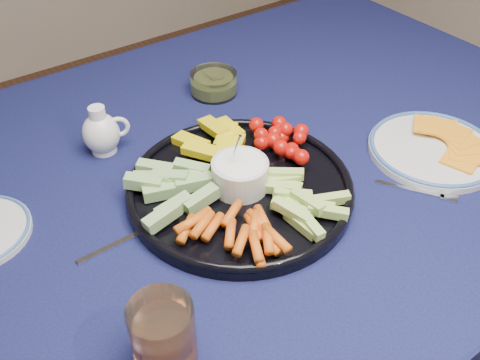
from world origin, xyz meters
TOP-DOWN VIEW (x-y plane):
  - dining_table at (0.00, 0.00)m, footprint 1.67×1.07m
  - crudite_platter at (-0.02, -0.09)m, footprint 0.40×0.40m
  - creamer_pitcher at (-0.16, 0.17)m, footprint 0.09×0.07m
  - pickle_bowl at (0.14, 0.23)m, footprint 0.11×0.11m
  - cheese_plate at (0.36, -0.21)m, footprint 0.25×0.25m
  - juice_tumbler at (-0.28, -0.29)m, footprint 0.08×0.08m
  - fork_left at (-0.22, -0.07)m, footprint 0.17×0.02m
  - fork_right at (0.25, -0.28)m, footprint 0.09×0.13m

SIDE VIEW (x-z plane):
  - dining_table at x=0.00m, z-range 0.29..1.03m
  - fork_right at x=0.25m, z-range 0.75..0.75m
  - fork_left at x=-0.22m, z-range 0.75..0.75m
  - cheese_plate at x=0.36m, z-range 0.74..0.77m
  - pickle_bowl at x=0.14m, z-range 0.74..0.79m
  - crudite_platter at x=-0.02m, z-range 0.70..0.83m
  - creamer_pitcher at x=-0.16m, z-range 0.74..0.84m
  - juice_tumbler at x=-0.28m, z-range 0.74..0.84m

